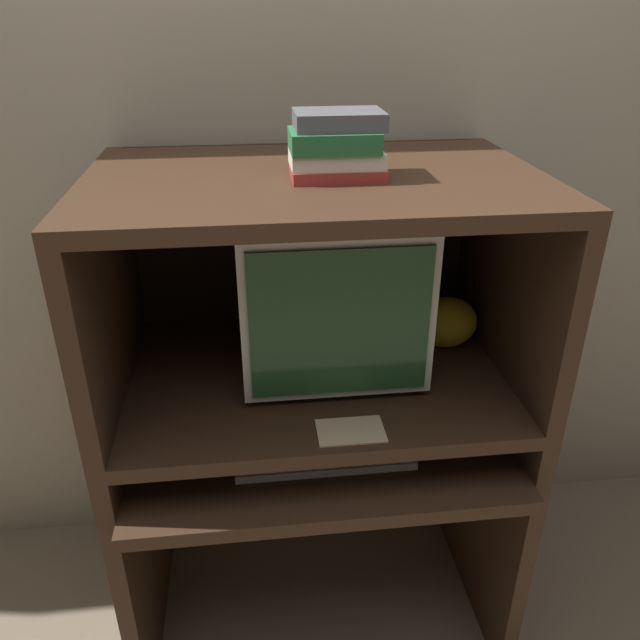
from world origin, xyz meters
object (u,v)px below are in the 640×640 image
(crt_monitor, at_px, (327,284))
(mouse, at_px, (430,442))
(keyboard, at_px, (324,452))
(snack_bag, at_px, (446,322))
(book_stack, at_px, (336,145))

(crt_monitor, distance_m, mouse, 0.47)
(crt_monitor, distance_m, keyboard, 0.42)
(snack_bag, bearing_deg, keyboard, -144.25)
(crt_monitor, bearing_deg, book_stack, -87.90)
(crt_monitor, relative_size, mouse, 7.12)
(crt_monitor, height_order, book_stack, book_stack)
(crt_monitor, distance_m, book_stack, 0.38)
(mouse, xyz_separation_m, book_stack, (-0.22, 0.12, 0.70))
(keyboard, distance_m, book_stack, 0.72)
(keyboard, height_order, mouse, mouse)
(keyboard, height_order, book_stack, book_stack)
(snack_bag, relative_size, book_stack, 0.85)
(keyboard, xyz_separation_m, book_stack, (0.04, 0.13, 0.70))
(keyboard, relative_size, mouse, 6.54)
(crt_monitor, xyz_separation_m, mouse, (0.23, -0.23, -0.34))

